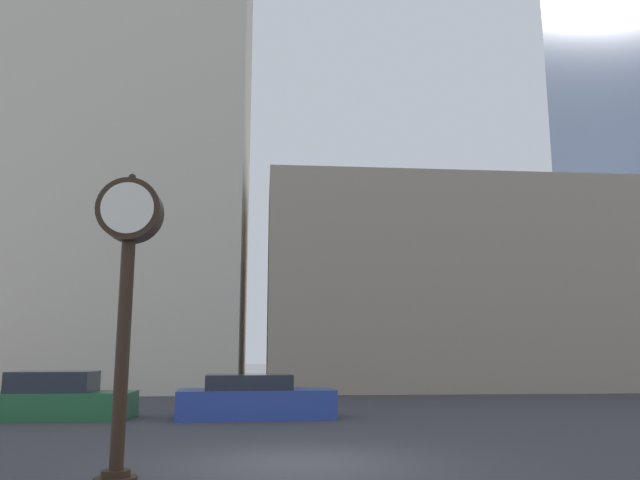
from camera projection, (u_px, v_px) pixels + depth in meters
name	position (u px, v px, depth m)	size (l,w,h in m)	color
ground_plane	(299.00, 463.00, 11.17)	(200.00, 200.00, 0.00)	#38383D
building_tall_tower	(128.00, 41.00, 37.54)	(14.57, 12.00, 40.88)	beige
building_storefront_row	(436.00, 290.00, 36.51)	(19.72, 12.00, 11.11)	gray
street_clock	(127.00, 265.00, 9.93)	(1.01, 0.65, 4.84)	black
car_green	(58.00, 399.00, 18.73)	(4.35, 1.80, 1.40)	#236038
car_blue	(255.00, 399.00, 18.94)	(4.79, 2.07, 1.30)	#28429E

